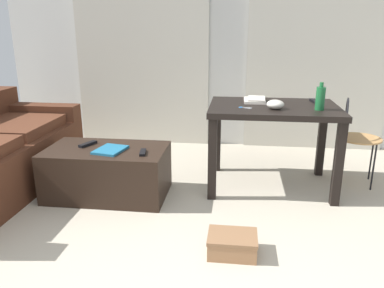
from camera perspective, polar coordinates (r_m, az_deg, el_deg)
The scene contains 15 objects.
ground_plane at distance 3.09m, azimuth 3.60°, elevation -10.39°, with size 7.62×7.62×0.00m, color #B2A893.
wall_back at distance 4.73m, azimuth 5.46°, elevation 15.59°, with size 5.43×0.10×2.61m, color silver.
curtains at distance 4.66m, azimuth 5.36°, elevation 13.03°, with size 3.71×0.03×2.20m.
coffee_table at distance 3.42m, azimuth -12.46°, elevation -4.08°, with size 1.02×0.59×0.43m.
craft_table at distance 3.48m, azimuth 11.98°, elevation 3.76°, with size 1.12×0.79×0.76m.
wire_chair at distance 3.84m, azimuth 22.82°, elevation 1.79°, with size 0.39×0.42×0.81m.
bottle_near at distance 3.35m, azimuth 18.56°, elevation 6.49°, with size 0.08×0.08×0.23m.
bowl at distance 3.30m, azimuth 12.31°, elevation 5.78°, with size 0.15×0.15×0.08m, color beige.
book_stack at distance 3.60m, azimuth 9.38°, elevation 6.50°, with size 0.20×0.27×0.04m.
tv_remote_on_table at distance 3.70m, azimuth 17.86°, elevation 6.08°, with size 0.05×0.19×0.02m, color black.
scissors at distance 3.31m, azimuth 7.72°, elevation 5.40°, with size 0.12×0.07×0.00m.
tv_remote_primary at distance 3.47m, azimuth -15.26°, elevation -0.01°, with size 0.05×0.18×0.02m, color black.
tv_remote_secondary at distance 3.16m, azimuth -7.33°, elevation -1.24°, with size 0.04×0.16×0.02m, color black.
magazine at distance 3.27m, azimuth -12.07°, elevation -0.85°, with size 0.21×0.27×0.02m, color #1E668C.
shoebox at distance 2.59m, azimuth 6.02°, elevation -14.60°, with size 0.32×0.24×0.14m.
Camera 1 is at (0.15, -1.55, 1.43)m, focal length 35.82 mm.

